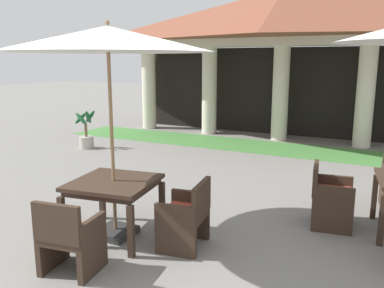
{
  "coord_description": "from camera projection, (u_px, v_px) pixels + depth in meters",
  "views": [
    {
      "loc": [
        3.04,
        -3.37,
        2.25
      ],
      "look_at": [
        0.29,
        1.95,
        1.0
      ],
      "focal_mm": 37.67,
      "sensor_mm": 36.0,
      "label": 1
    }
  ],
  "objects": [
    {
      "name": "background_pavilion",
      "position": [
        284.0,
        26.0,
        11.09
      ],
      "size": [
        10.1,
        3.12,
        4.16
      ],
      "color": "beige",
      "rests_on": "ground"
    },
    {
      "name": "patio_chair_near_foreground_south",
      "position": [
        69.0,
        238.0,
        4.28
      ],
      "size": [
        0.64,
        0.59,
        0.84
      ],
      "rotation": [
        0.0,
        0.0,
        0.16
      ],
      "color": "#38281E",
      "rests_on": "ground"
    },
    {
      "name": "patio_umbrella_near_foreground",
      "position": [
        108.0,
        41.0,
        4.76
      ],
      "size": [
        2.55,
        2.55,
        2.71
      ],
      "color": "#2D2D2D",
      "rests_on": "ground"
    },
    {
      "name": "potted_palm_left_edge",
      "position": [
        86.0,
        135.0,
        10.44
      ],
      "size": [
        0.48,
        0.46,
        1.01
      ],
      "color": "#B2AD9E",
      "rests_on": "ground"
    },
    {
      "name": "patio_chair_near_foreground_east",
      "position": [
        186.0,
        216.0,
        4.88
      ],
      "size": [
        0.6,
        0.68,
        0.84
      ],
      "rotation": [
        0.0,
        0.0,
        -4.56
      ],
      "color": "#38281E",
      "rests_on": "ground"
    },
    {
      "name": "patio_table_near_foreground",
      "position": [
        114.0,
        188.0,
        5.13
      ],
      "size": [
        1.15,
        1.15,
        0.75
      ],
      "rotation": [
        0.0,
        0.0,
        0.16
      ],
      "color": "#38281E",
      "rests_on": "ground"
    },
    {
      "name": "ground_plane",
      "position": [
        95.0,
        254.0,
        4.76
      ],
      "size": [
        60.0,
        60.0,
        0.0
      ],
      "primitive_type": "plane",
      "color": "gray"
    },
    {
      "name": "lawn_strip",
      "position": [
        266.0,
        147.0,
        10.6
      ],
      "size": [
        11.9,
        1.68,
        0.01
      ],
      "primitive_type": "cube",
      "color": "#47843D",
      "rests_on": "ground"
    },
    {
      "name": "patio_chair_mid_left_west",
      "position": [
        330.0,
        197.0,
        5.52
      ],
      "size": [
        0.62,
        0.68,
        0.86
      ],
      "rotation": [
        0.0,
        0.0,
        -1.42
      ],
      "color": "#38281E",
      "rests_on": "ground"
    }
  ]
}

